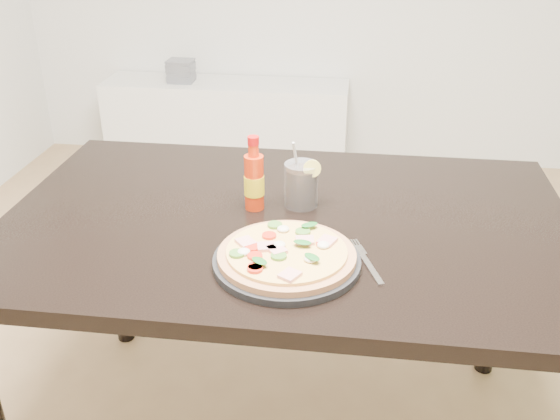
# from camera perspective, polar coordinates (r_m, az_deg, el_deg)

# --- Properties ---
(dining_table) EXTENTS (1.40, 0.90, 0.75)m
(dining_table) POSITION_cam_1_polar(r_m,az_deg,el_deg) (1.58, 0.57, -3.30)
(dining_table) COLOR black
(dining_table) RESTS_ON ground
(plate) EXTENTS (0.32, 0.32, 0.02)m
(plate) POSITION_cam_1_polar(r_m,az_deg,el_deg) (1.35, 0.62, -4.71)
(plate) COLOR black
(plate) RESTS_ON dining_table
(pizza) EXTENTS (0.30, 0.30, 0.03)m
(pizza) POSITION_cam_1_polar(r_m,az_deg,el_deg) (1.34, 0.58, -4.00)
(pizza) COLOR #B57A51
(pizza) RESTS_ON plate
(hot_sauce_bottle) EXTENTS (0.05, 0.05, 0.19)m
(hot_sauce_bottle) POSITION_cam_1_polar(r_m,az_deg,el_deg) (1.55, -2.38, 2.71)
(hot_sauce_bottle) COLOR red
(hot_sauce_bottle) RESTS_ON dining_table
(cola_cup) EXTENTS (0.09, 0.09, 0.18)m
(cola_cup) POSITION_cam_1_polar(r_m,az_deg,el_deg) (1.58, 1.96, 2.25)
(cola_cup) COLOR black
(cola_cup) RESTS_ON dining_table
(fork) EXTENTS (0.08, 0.18, 0.00)m
(fork) POSITION_cam_1_polar(r_m,az_deg,el_deg) (1.37, 7.78, -4.52)
(fork) COLOR silver
(fork) RESTS_ON dining_table
(media_console) EXTENTS (1.40, 0.34, 0.50)m
(media_console) POSITION_cam_1_polar(r_m,az_deg,el_deg) (3.71, -4.86, 7.83)
(media_console) COLOR white
(media_console) RESTS_ON ground
(cd_stack) EXTENTS (0.14, 0.12, 0.13)m
(cd_stack) POSITION_cam_1_polar(r_m,az_deg,el_deg) (3.66, -9.04, 12.45)
(cd_stack) COLOR slate
(cd_stack) RESTS_ON media_console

